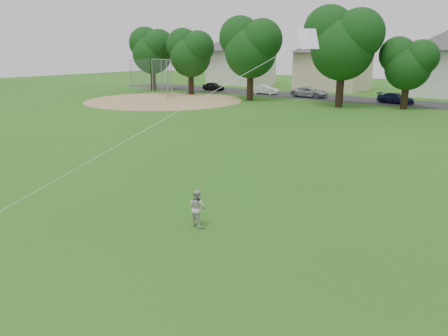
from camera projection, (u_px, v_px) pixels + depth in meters
The scene contains 6 objects.
ground at pixel (130, 242), 13.51m from camera, with size 160.00×160.00×0.00m, color #235C15.
street at pixel (436, 105), 45.89m from camera, with size 90.00×7.00×0.01m, color #2D2D30.
dirt_infield at pixel (164, 100), 50.15m from camera, with size 18.00×18.00×0.02m, color #9E7F51.
older_boy at pixel (197, 208), 14.58m from camera, with size 0.63×0.49×1.30m, color beige.
kite at pixel (147, 129), 13.66m from camera, with size 3.51×5.27×12.59m.
baseball_backstop at pixel (158, 78), 54.86m from camera, with size 9.68×4.27×4.45m.
Camera 1 is at (9.79, -8.18, 5.80)m, focal length 35.00 mm.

